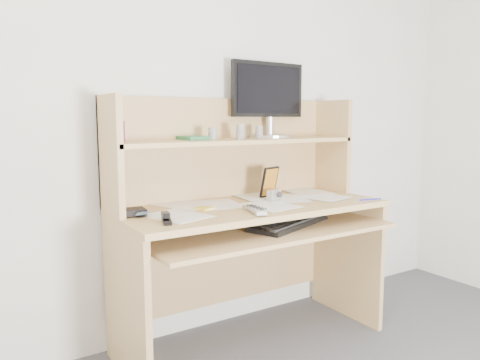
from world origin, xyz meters
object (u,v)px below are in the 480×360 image
game_case (269,182)px  monitor (268,98)px  keyboard (289,222)px  desk (244,212)px  tv_remote (256,210)px

game_case → monitor: size_ratio=0.34×
keyboard → game_case: size_ratio=3.18×
desk → game_case: 0.24m
tv_remote → game_case: 0.43m
keyboard → tv_remote: tv_remote is taller
keyboard → tv_remote: bearing=172.0°
keyboard → tv_remote: 0.27m
game_case → desk: bearing=173.5°
keyboard → game_case: 0.31m
tv_remote → game_case: game_case is taller
desk → monitor: (0.27, 0.16, 0.61)m
keyboard → desk: bearing=101.3°
tv_remote → monitor: monitor is taller
desk → game_case: desk is taller
desk → game_case: size_ratio=8.24×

